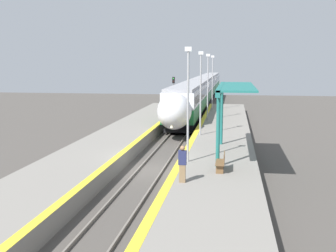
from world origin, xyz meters
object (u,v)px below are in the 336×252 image
lamppost_near (188,98)px  lamppost_mid (201,88)px  lamppost_far (208,83)px  train (203,89)px  lamppost_farthest (212,79)px  person_waiting (182,163)px  railway_signal (174,93)px  platform_bench (222,162)px

lamppost_near → lamppost_mid: size_ratio=1.00×
lamppost_mid → lamppost_far: 8.75m
train → lamppost_mid: 34.17m
lamppost_far → train: bearing=95.1°
lamppost_farthest → person_waiting: bearing=-89.6°
lamppost_farthest → lamppost_near: bearing=-90.0°
railway_signal → lamppost_near: (4.27, -24.61, 1.54)m
person_waiting → lamppost_farthest: lamppost_farthest is taller
lamppost_mid → railway_signal: bearing=105.1°
platform_bench → railway_signal: 27.09m
person_waiting → railway_signal: (-4.46, 28.65, 1.08)m
train → lamppost_near: size_ratio=10.90×
railway_signal → lamppost_near: lamppost_near is taller
person_waiting → railway_signal: railway_signal is taller
train → lamppost_far: bearing=-84.9°
train → lamppost_far: 25.47m
lamppost_near → lamppost_farthest: size_ratio=1.00×
train → platform_bench: (4.17, -44.51, -0.94)m
train → person_waiting: size_ratio=40.02×
lamppost_far → lamppost_farthest: size_ratio=1.00×
platform_bench → railway_signal: size_ratio=0.33×
platform_bench → lamppost_farthest: 28.20m
railway_signal → train: bearing=83.7°
railway_signal → lamppost_mid: lamppost_mid is taller
lamppost_mid → lamppost_farthest: 17.50m
platform_bench → lamppost_far: size_ratio=0.25×
train → person_waiting: 46.89m
lamppost_far → lamppost_farthest: same height
person_waiting → lamppost_far: size_ratio=0.27×
railway_signal → lamppost_farthest: bearing=21.0°
person_waiting → lamppost_near: size_ratio=0.27×
person_waiting → lamppost_far: (-0.20, 21.54, 2.62)m
platform_bench → lamppost_farthest: size_ratio=0.25×
train → lamppost_near: (2.27, -42.78, 2.08)m
train → lamppost_far: (2.27, -25.28, 2.08)m
platform_bench → person_waiting: 2.90m
person_waiting → lamppost_near: lamppost_near is taller
lamppost_farthest → railway_signal: bearing=-159.0°
person_waiting → railway_signal: size_ratio=0.36×
lamppost_mid → lamppost_farthest: bearing=90.0°
railway_signal → lamppost_far: 8.43m
platform_bench → lamppost_far: 19.55m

